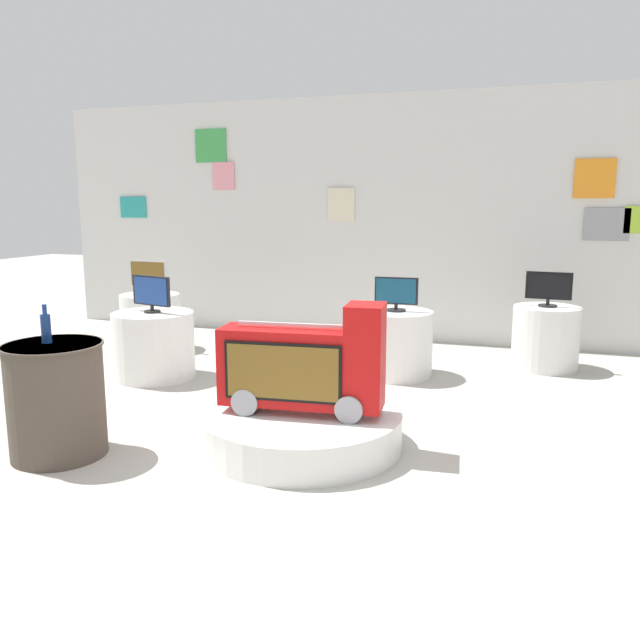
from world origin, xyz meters
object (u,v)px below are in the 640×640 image
novelty_firetruck_tv (305,368)px  display_pedestal_left_rear (154,345)px  display_pedestal_far_right (151,322)px  tv_on_far_right (148,276)px  main_display_pedestal (302,429)px  display_pedestal_center_rear (395,343)px  tv_on_left_rear (151,292)px  tv_on_right_rear (549,288)px  display_pedestal_right_rear (545,337)px  bottle_on_side_table (46,327)px  side_table_round (56,399)px  tv_on_center_rear (396,293)px

novelty_firetruck_tv → display_pedestal_left_rear: bearing=147.8°
display_pedestal_far_right → tv_on_far_right: bearing=-86.2°
main_display_pedestal → display_pedestal_center_rear: size_ratio=1.91×
tv_on_far_right → main_display_pedestal: bearing=-40.7°
display_pedestal_left_rear → tv_on_left_rear: bearing=-76.0°
display_pedestal_center_rear → display_pedestal_far_right: 3.15m
tv_on_right_rear → display_pedestal_right_rear: bearing=94.9°
tv_on_right_rear → bottle_on_side_table: (-3.43, -3.69, 0.04)m
tv_on_right_rear → side_table_round: (-3.38, -3.70, -0.47)m
display_pedestal_left_rear → tv_on_left_rear: size_ratio=1.70×
display_pedestal_center_rear → tv_on_left_rear: bearing=-159.9°
display_pedestal_far_right → tv_on_left_rear: bearing=-56.0°
tv_on_left_rear → tv_on_center_rear: size_ratio=1.09×
novelty_firetruck_tv → tv_on_left_rear: size_ratio=2.50×
display_pedestal_left_rear → tv_on_far_right: bearing=124.1°
display_pedestal_right_rear → display_pedestal_far_right: bearing=-173.7°
main_display_pedestal → tv_on_right_rear: tv_on_right_rear is taller
display_pedestal_left_rear → side_table_round: (0.50, -2.04, 0.08)m
main_display_pedestal → novelty_firetruck_tv: (0.03, -0.00, 0.47)m
display_pedestal_far_right → bottle_on_side_table: (1.22, -3.17, 0.59)m
display_pedestal_far_right → display_pedestal_center_rear: bearing=-5.2°
display_pedestal_center_rear → display_pedestal_far_right: size_ratio=1.07×
display_pedestal_right_rear → display_pedestal_far_right: same height
novelty_firetruck_tv → tv_on_right_rear: bearing=59.8°
tv_on_far_right → bottle_on_side_table: 3.40m
display_pedestal_right_rear → display_pedestal_far_right: 4.68m
display_pedestal_center_rear → main_display_pedestal: bearing=-96.7°
tv_on_right_rear → display_pedestal_left_rear: bearing=-156.9°
display_pedestal_left_rear → bottle_on_side_table: 2.16m
main_display_pedestal → tv_on_left_rear: bearing=147.7°
main_display_pedestal → tv_on_center_rear: tv_on_center_rear is taller
tv_on_right_rear → main_display_pedestal: bearing=-120.6°
display_pedestal_left_rear → tv_on_center_rear: 2.57m
tv_on_left_rear → display_pedestal_far_right: tv_on_left_rear is taller
display_pedestal_center_rear → tv_on_right_rear: tv_on_right_rear is taller
tv_on_left_rear → tv_on_right_rear: bearing=23.2°
main_display_pedestal → display_pedestal_left_rear: 2.51m
display_pedestal_left_rear → side_table_round: side_table_round is taller
novelty_firetruck_tv → tv_on_right_rear: (1.75, 3.00, 0.29)m
tv_on_center_rear → bottle_on_side_table: (-1.92, -2.89, 0.06)m
display_pedestal_left_rear → tv_on_center_rear: tv_on_center_rear is taller
tv_on_left_rear → display_pedestal_right_rear: tv_on_left_rear is taller
display_pedestal_center_rear → display_pedestal_right_rear: (1.51, 0.80, 0.00)m
display_pedestal_left_rear → tv_on_far_right: size_ratio=1.59×
display_pedestal_center_rear → display_pedestal_far_right: same height
side_table_round → tv_on_left_rear: bearing=103.8°
tv_on_left_rear → bottle_on_side_table: size_ratio=1.79×
novelty_firetruck_tv → display_pedestal_far_right: 3.84m
main_display_pedestal → bottle_on_side_table: bottle_on_side_table is taller
tv_on_far_right → display_pedestal_far_right: bearing=93.8°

